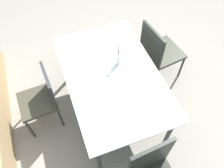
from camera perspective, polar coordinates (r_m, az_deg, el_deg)
ground_plane at (r=3.13m, az=1.27°, el=-6.61°), size 12.00×12.00×0.00m
dining_table at (r=2.56m, az=-0.00°, el=1.67°), size 1.62×1.01×0.76m
chair_near_right at (r=3.16m, az=11.64°, el=8.29°), size 0.54×0.54×0.91m
chair_far_side at (r=2.78m, az=-17.24°, el=-3.12°), size 0.45×0.45×0.86m
flower_vase at (r=2.53m, az=1.60°, el=6.91°), size 0.05×0.05×0.28m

